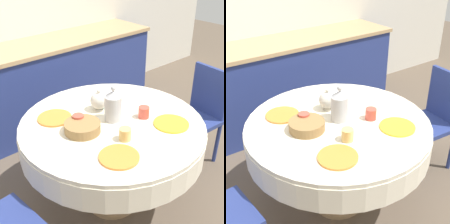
# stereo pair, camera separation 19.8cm
# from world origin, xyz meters

# --- Properties ---
(ground_plane) EXTENTS (12.00, 12.00, 0.00)m
(ground_plane) POSITION_xyz_m (0.00, 0.00, 0.00)
(ground_plane) COLOR brown
(wall_back) EXTENTS (7.00, 0.05, 2.60)m
(wall_back) POSITION_xyz_m (0.00, 1.77, 1.30)
(wall_back) COLOR silver
(wall_back) RESTS_ON ground_plane
(kitchen_counter) EXTENTS (3.24, 0.64, 0.96)m
(kitchen_counter) POSITION_xyz_m (0.00, 1.44, 0.48)
(kitchen_counter) COLOR navy
(kitchen_counter) RESTS_ON ground_plane
(dining_table) EXTENTS (1.34, 1.34, 0.76)m
(dining_table) POSITION_xyz_m (0.00, 0.00, 0.64)
(dining_table) COLOR tan
(dining_table) RESTS_ON ground_plane
(chair_left) EXTENTS (0.44, 0.44, 0.92)m
(chair_left) POSITION_xyz_m (1.01, -0.09, 0.51)
(chair_left) COLOR navy
(chair_left) RESTS_ON ground_plane
(plate_near_left) EXTENTS (0.25, 0.25, 0.01)m
(plate_near_left) POSITION_xyz_m (-0.25, -0.34, 0.77)
(plate_near_left) COLOR orange
(plate_near_left) RESTS_ON dining_table
(cup_near_left) EXTENTS (0.08, 0.08, 0.08)m
(cup_near_left) POSITION_xyz_m (-0.09, -0.23, 0.81)
(cup_near_left) COLOR #DBB766
(cup_near_left) RESTS_ON dining_table
(plate_near_right) EXTENTS (0.25, 0.25, 0.01)m
(plate_near_right) POSITION_xyz_m (0.29, -0.31, 0.77)
(plate_near_right) COLOR yellow
(plate_near_right) RESTS_ON dining_table
(cup_near_right) EXTENTS (0.08, 0.08, 0.08)m
(cup_near_right) POSITION_xyz_m (0.22, -0.11, 0.81)
(cup_near_right) COLOR #CC4C3D
(cup_near_right) RESTS_ON dining_table
(plate_far_left) EXTENTS (0.25, 0.25, 0.01)m
(plate_far_left) POSITION_xyz_m (-0.29, 0.31, 0.77)
(plate_far_left) COLOR orange
(plate_far_left) RESTS_ON dining_table
(cup_far_left) EXTENTS (0.08, 0.08, 0.08)m
(cup_far_left) POSITION_xyz_m (-0.21, 0.12, 0.81)
(cup_far_left) COLOR #CC4C3D
(cup_far_left) RESTS_ON dining_table
(plate_far_right) EXTENTS (0.25, 0.25, 0.01)m
(plate_far_right) POSITION_xyz_m (0.29, 0.31, 0.77)
(plate_far_right) COLOR white
(plate_far_right) RESTS_ON dining_table
(cup_far_right) EXTENTS (0.08, 0.08, 0.08)m
(cup_far_right) POSITION_xyz_m (0.09, 0.22, 0.81)
(cup_far_right) COLOR #5BA39E
(cup_far_right) RESTS_ON dining_table
(coffee_carafe) EXTENTS (0.13, 0.13, 0.27)m
(coffee_carafe) POSITION_xyz_m (0.03, 0.02, 0.88)
(coffee_carafe) COLOR #B2B2B7
(coffee_carafe) RESTS_ON dining_table
(teapot) EXTENTS (0.18, 0.13, 0.17)m
(teapot) POSITION_xyz_m (0.05, 0.20, 0.84)
(teapot) COLOR silver
(teapot) RESTS_ON dining_table
(bread_basket) EXTENTS (0.25, 0.25, 0.07)m
(bread_basket) POSITION_xyz_m (-0.24, 0.04, 0.80)
(bread_basket) COLOR olive
(bread_basket) RESTS_ON dining_table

